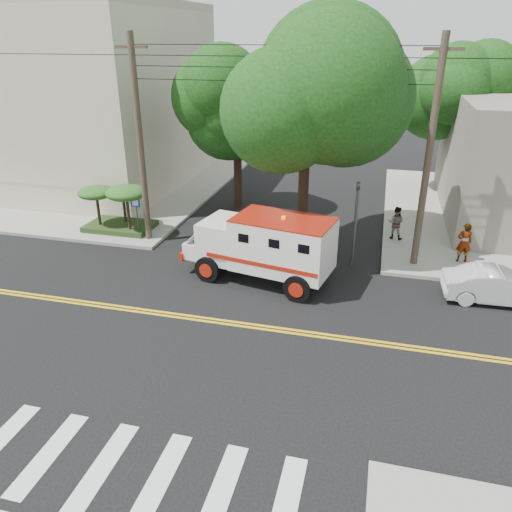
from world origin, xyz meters
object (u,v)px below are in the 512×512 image
(parked_sedan, at_px, (498,286))
(pedestrian_b, at_px, (396,223))
(armored_truck, at_px, (264,244))
(pedestrian_a, at_px, (464,243))

(parked_sedan, relative_size, pedestrian_b, 2.45)
(armored_truck, distance_m, pedestrian_b, 7.33)
(parked_sedan, height_order, pedestrian_b, pedestrian_b)
(parked_sedan, xyz_separation_m, pedestrian_a, (-0.86, 3.06, 0.37))
(parked_sedan, xyz_separation_m, pedestrian_b, (-3.58, 5.01, 0.30))
(pedestrian_b, bearing_deg, armored_truck, 59.16)
(armored_truck, bearing_deg, pedestrian_b, 58.48)
(armored_truck, distance_m, pedestrian_a, 8.42)
(pedestrian_a, distance_m, pedestrian_b, 3.36)
(armored_truck, height_order, pedestrian_a, armored_truck)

